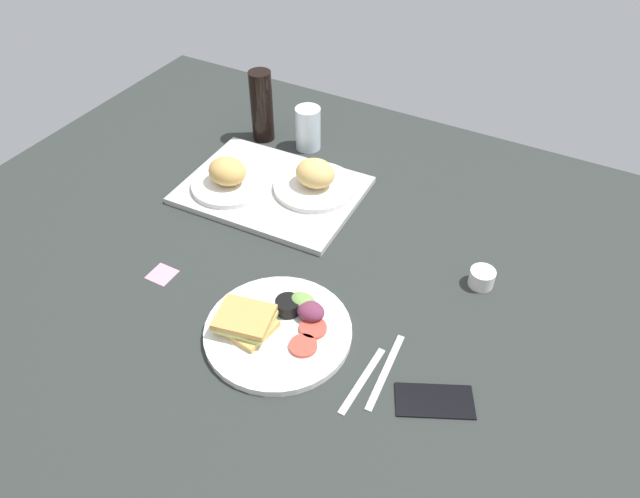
# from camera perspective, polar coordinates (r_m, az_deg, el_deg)

# --- Properties ---
(ground_plane) EXTENTS (1.90, 1.50, 0.03)m
(ground_plane) POSITION_cam_1_polar(r_m,az_deg,el_deg) (1.37, -1.33, -2.16)
(ground_plane) COLOR #282D2B
(serving_tray) EXTENTS (0.46, 0.35, 0.02)m
(serving_tray) POSITION_cam_1_polar(r_m,az_deg,el_deg) (1.58, -4.59, 5.62)
(serving_tray) COLOR #B2B2AD
(serving_tray) RESTS_ON ground_plane
(bread_plate_near) EXTENTS (0.20, 0.20, 0.08)m
(bread_plate_near) POSITION_cam_1_polar(r_m,az_deg,el_deg) (1.57, -8.77, 6.75)
(bread_plate_near) COLOR white
(bread_plate_near) RESTS_ON serving_tray
(bread_plate_far) EXTENTS (0.21, 0.21, 0.08)m
(bread_plate_far) POSITION_cam_1_polar(r_m,az_deg,el_deg) (1.55, -0.48, 6.63)
(bread_plate_far) COLOR white
(bread_plate_far) RESTS_ON serving_tray
(plate_with_salad) EXTENTS (0.30, 0.30, 0.05)m
(plate_with_salad) POSITION_cam_1_polar(r_m,az_deg,el_deg) (1.22, -4.21, -7.39)
(plate_with_salad) COLOR white
(plate_with_salad) RESTS_ON ground_plane
(drinking_glass) EXTENTS (0.07, 0.07, 0.12)m
(drinking_glass) POSITION_cam_1_polar(r_m,az_deg,el_deg) (1.72, -1.16, 11.45)
(drinking_glass) COLOR silver
(drinking_glass) RESTS_ON ground_plane
(soda_bottle) EXTENTS (0.06, 0.06, 0.21)m
(soda_bottle) POSITION_cam_1_polar(r_m,az_deg,el_deg) (1.75, -5.59, 13.43)
(soda_bottle) COLOR black
(soda_bottle) RESTS_ON ground_plane
(espresso_cup) EXTENTS (0.06, 0.06, 0.04)m
(espresso_cup) POSITION_cam_1_polar(r_m,az_deg,el_deg) (1.36, 15.20, -2.67)
(espresso_cup) COLOR silver
(espresso_cup) RESTS_ON ground_plane
(fork) EXTENTS (0.02, 0.17, 0.01)m
(fork) POSITION_cam_1_polar(r_m,az_deg,el_deg) (1.16, 4.08, -12.38)
(fork) COLOR #B7B7BC
(fork) RESTS_ON ground_plane
(knife) EXTENTS (0.03, 0.19, 0.01)m
(knife) POSITION_cam_1_polar(r_m,az_deg,el_deg) (1.18, 6.28, -11.51)
(knife) COLOR #B7B7BC
(knife) RESTS_ON ground_plane
(cell_phone) EXTENTS (0.16, 0.13, 0.01)m
(cell_phone) POSITION_cam_1_polar(r_m,az_deg,el_deg) (1.15, 10.90, -14.00)
(cell_phone) COLOR black
(cell_phone) RESTS_ON ground_plane
(sticky_note) EXTENTS (0.06, 0.06, 0.00)m
(sticky_note) POSITION_cam_1_polar(r_m,az_deg,el_deg) (1.39, -14.85, -2.35)
(sticky_note) COLOR pink
(sticky_note) RESTS_ON ground_plane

